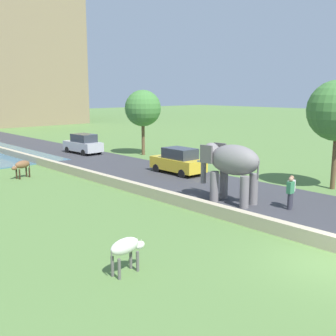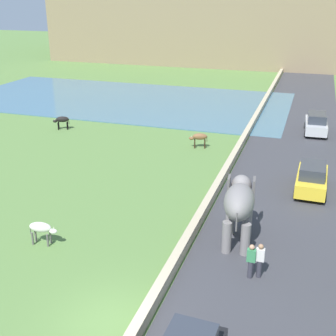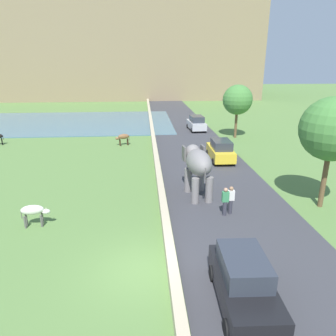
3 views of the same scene
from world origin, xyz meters
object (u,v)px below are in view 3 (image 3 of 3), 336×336
object	(u,v)px
car_yellow	(221,150)
elephant	(198,165)
person_trailing	(225,201)
cow_white	(34,211)
person_beside_elephant	(231,200)
car_silver	(196,123)
car_black	(244,282)
cow_brown	(123,137)

from	to	relation	value
car_yellow	elephant	bearing A→B (deg)	-114.13
person_trailing	cow_white	bearing A→B (deg)	-178.12
person_beside_elephant	car_yellow	bearing A→B (deg)	79.51
person_beside_elephant	car_silver	world-z (taller)	car_silver
person_beside_elephant	person_trailing	xyz separation A→B (m)	(-0.34, -0.16, 0.00)
person_trailing	car_black	bearing A→B (deg)	-98.98
person_beside_elephant	car_yellow	size ratio (longest dim) A/B	0.40
elephant	cow_brown	size ratio (longest dim) A/B	2.48
person_beside_elephant	cow_white	size ratio (longest dim) A/B	1.15
person_beside_elephant	elephant	bearing A→B (deg)	117.72
person_trailing	car_yellow	world-z (taller)	car_yellow
car_silver	cow_white	size ratio (longest dim) A/B	2.89
elephant	car_silver	xyz separation A→B (m)	(3.18, 19.43, -1.14)
person_trailing	car_black	world-z (taller)	car_black
elephant	person_beside_elephant	size ratio (longest dim) A/B	2.17
car_silver	cow_white	world-z (taller)	car_silver
person_beside_elephant	person_trailing	world-z (taller)	same
elephant	car_silver	size ratio (longest dim) A/B	0.87
person_beside_elephant	cow_white	bearing A→B (deg)	-177.27
car_black	cow_brown	xyz separation A→B (m)	(-5.26, 22.08, -0.06)
elephant	car_black	size ratio (longest dim) A/B	0.87
elephant	car_silver	distance (m)	19.73
car_silver	car_yellow	distance (m)	12.35
car_silver	car_yellow	size ratio (longest dim) A/B	1.01
person_trailing	car_silver	xyz separation A→B (m)	(2.14, 22.22, 0.03)
cow_brown	person_trailing	bearing A→B (deg)	-68.22
elephant	person_beside_elephant	distance (m)	3.18
person_trailing	cow_brown	size ratio (longest dim) A/B	1.15
person_trailing	cow_brown	bearing A→B (deg)	111.78
person_beside_elephant	cow_white	xyz separation A→B (m)	(-10.11, -0.48, -0.04)
car_silver	cow_brown	distance (m)	10.64
cow_brown	cow_white	xyz separation A→B (m)	(-3.50, -16.01, 0.00)
person_trailing	car_silver	distance (m)	22.32
car_silver	car_black	world-z (taller)	same
elephant	car_yellow	bearing A→B (deg)	65.87
elephant	person_beside_elephant	world-z (taller)	elephant
car_silver	elephant	bearing A→B (deg)	-99.28
car_black	car_yellow	size ratio (longest dim) A/B	1.01
person_trailing	cow_brown	xyz separation A→B (m)	(-6.27, 15.69, -0.04)
person_trailing	car_silver	bearing A→B (deg)	84.50
elephant	cow_white	bearing A→B (deg)	-160.45
car_silver	cow_white	bearing A→B (deg)	-117.86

